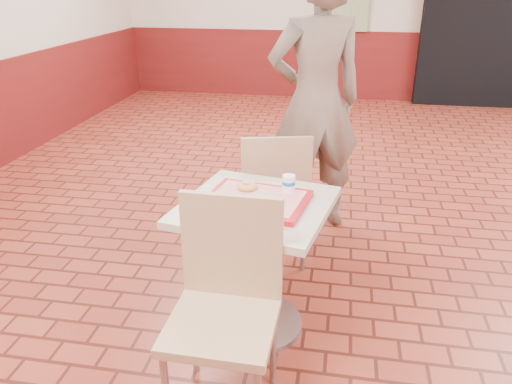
% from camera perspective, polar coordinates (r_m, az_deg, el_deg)
% --- Properties ---
extents(room_shell, '(8.01, 10.01, 3.01)m').
position_cam_1_polar(room_shell, '(2.92, 23.39, 16.22)').
color(room_shell, maroon).
rests_on(room_shell, ground).
extents(wainscot_band, '(8.00, 10.00, 1.00)m').
position_cam_1_polar(wainscot_band, '(3.18, 20.50, -1.82)').
color(wainscot_band, '#591211').
rests_on(wainscot_band, ground).
extents(corridor_doorway, '(1.60, 0.22, 2.20)m').
position_cam_1_polar(corridor_doorway, '(7.96, 24.34, 16.82)').
color(corridor_doorway, black).
rests_on(corridor_doorway, ground).
extents(main_table, '(0.71, 0.71, 0.74)m').
position_cam_1_polar(main_table, '(2.58, -0.00, -6.17)').
color(main_table, '#BBB196').
rests_on(main_table, ground).
extents(chair_main_front, '(0.45, 0.45, 0.96)m').
position_cam_1_polar(chair_main_front, '(2.15, -3.46, -11.93)').
color(chair_main_front, tan).
rests_on(chair_main_front, ground).
extents(chair_main_back, '(0.51, 0.51, 0.92)m').
position_cam_1_polar(chair_main_back, '(3.16, 2.08, -0.14)').
color(chair_main_back, tan).
rests_on(chair_main_back, ground).
extents(customer, '(0.82, 0.70, 1.92)m').
position_cam_1_polar(customer, '(3.60, 6.81, 10.25)').
color(customer, '#736759').
rests_on(customer, ground).
extents(serving_tray, '(0.49, 0.38, 0.03)m').
position_cam_1_polar(serving_tray, '(2.46, -0.00, -0.96)').
color(serving_tray, '#B40D1B').
rests_on(serving_tray, main_table).
extents(ring_donut, '(0.11, 0.11, 0.03)m').
position_cam_1_polar(ring_donut, '(2.55, -1.03, 0.69)').
color(ring_donut, '#D6974E').
rests_on(ring_donut, serving_tray).
extents(long_john_donut, '(0.15, 0.10, 0.04)m').
position_cam_1_polar(long_john_donut, '(2.40, 1.22, -0.77)').
color(long_john_donut, gold).
rests_on(long_john_donut, serving_tray).
extents(paper_cup, '(0.07, 0.07, 0.08)m').
position_cam_1_polar(paper_cup, '(2.52, 3.75, 1.02)').
color(paper_cup, white).
rests_on(paper_cup, serving_tray).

